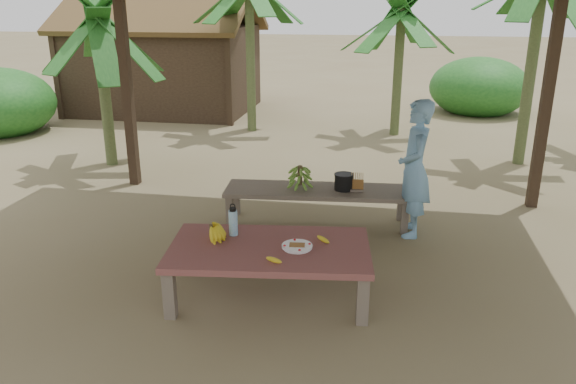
% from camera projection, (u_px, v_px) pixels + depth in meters
% --- Properties ---
extents(ground, '(80.00, 80.00, 0.00)m').
position_uv_depth(ground, '(296.00, 266.00, 5.79)').
color(ground, brown).
rests_on(ground, ground).
extents(work_table, '(1.90, 1.20, 0.50)m').
position_uv_depth(work_table, '(269.00, 253.00, 5.06)').
color(work_table, brown).
rests_on(work_table, ground).
extents(bench, '(2.24, 0.78, 0.45)m').
position_uv_depth(bench, '(317.00, 193.00, 6.75)').
color(bench, brown).
rests_on(bench, ground).
extents(ripe_banana_bunch, '(0.32, 0.29, 0.16)m').
position_uv_depth(ripe_banana_bunch, '(211.00, 231.00, 5.17)').
color(ripe_banana_bunch, yellow).
rests_on(ripe_banana_bunch, work_table).
extents(plate, '(0.28, 0.28, 0.04)m').
position_uv_depth(plate, '(297.00, 247.00, 5.00)').
color(plate, white).
rests_on(plate, work_table).
extents(loose_banana_front, '(0.15, 0.05, 0.04)m').
position_uv_depth(loose_banana_front, '(274.00, 260.00, 4.73)').
color(loose_banana_front, yellow).
rests_on(loose_banana_front, work_table).
extents(loose_banana_side, '(0.15, 0.11, 0.04)m').
position_uv_depth(loose_banana_side, '(323.00, 239.00, 5.14)').
color(loose_banana_side, yellow).
rests_on(loose_banana_side, work_table).
extents(water_flask, '(0.08, 0.08, 0.31)m').
position_uv_depth(water_flask, '(233.00, 222.00, 5.25)').
color(water_flask, '#419ACC').
rests_on(water_flask, work_table).
extents(green_banana_stalk, '(0.28, 0.28, 0.30)m').
position_uv_depth(green_banana_stalk, '(300.00, 177.00, 6.70)').
color(green_banana_stalk, '#598C2D').
rests_on(green_banana_stalk, bench).
extents(cooking_pot, '(0.22, 0.22, 0.19)m').
position_uv_depth(cooking_pot, '(344.00, 182.00, 6.67)').
color(cooking_pot, black).
rests_on(cooking_pot, bench).
extents(skewer_rack, '(0.19, 0.09, 0.24)m').
position_uv_depth(skewer_rack, '(357.00, 182.00, 6.60)').
color(skewer_rack, '#A57F47').
rests_on(skewer_rack, bench).
extents(woman, '(0.44, 0.61, 1.58)m').
position_uv_depth(woman, '(415.00, 169.00, 6.33)').
color(woman, '#6DA2CF').
rests_on(woman, ground).
extents(hut, '(4.40, 3.43, 2.85)m').
position_uv_depth(hut, '(166.00, 65.00, 13.62)').
color(hut, black).
rests_on(hut, ground).
extents(banana_plant_n, '(1.80, 1.80, 2.65)m').
position_uv_depth(banana_plant_n, '(401.00, 23.00, 10.72)').
color(banana_plant_n, '#596638').
rests_on(banana_plant_n, ground).
extents(banana_plant_w, '(1.80, 1.80, 2.53)m').
position_uv_depth(banana_plant_w, '(99.00, 37.00, 8.70)').
color(banana_plant_w, '#596638').
rests_on(banana_plant_w, ground).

